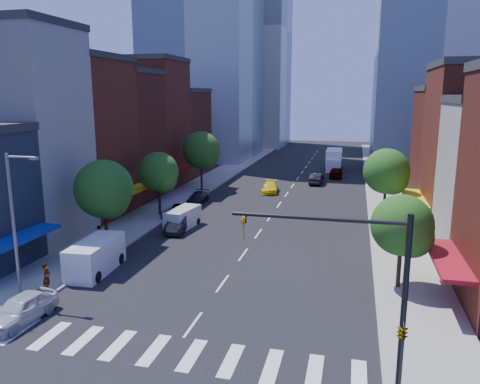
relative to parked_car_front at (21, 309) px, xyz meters
The scene contains 30 objects.
ground 9.74m from the parked_car_front, 11.89° to the left, with size 220.00×220.00×0.00m, color black.
sidewalk_left 42.11m from the parked_car_front, 94.09° to the left, with size 5.00×120.00×0.15m, color gray.
sidewalk_right 47.42m from the parked_car_front, 62.35° to the left, with size 5.00×120.00×0.15m, color gray.
crosswalk 9.58m from the parked_car_front, ahead, with size 19.00×3.00×0.01m, color silver.
bldg_left_1 19.89m from the parked_car_front, 129.40° to the left, with size 12.00×8.00×18.00m, color silver.
bldg_left_2 26.28m from the parked_car_front, 117.07° to the left, with size 12.00×9.00×16.00m, color maroon.
bldg_left_3 33.74m from the parked_car_front, 110.35° to the left, with size 12.00×8.00×15.00m, color #551E15.
bldg_left_4 41.86m from the parked_car_front, 106.23° to the left, with size 12.00×9.00×17.00m, color maroon.
bldg_left_5 50.65m from the parked_car_front, 103.21° to the left, with size 12.00×10.00×13.00m, color #551E15.
bldg_right_3 47.53m from the parked_car_front, 49.73° to the left, with size 12.00×10.00×13.00m, color #551E15.
tower_far_w 101.10m from the parked_car_front, 95.01° to the left, with size 18.00×18.00×56.00m, color #9EA5AD.
traffic_signal 19.89m from the parked_car_front, ahead, with size 7.24×2.24×8.00m.
streetlight 5.87m from the parked_car_front, 127.54° to the left, with size 2.25×0.25×9.00m.
tree_left_near 13.68m from the parked_car_front, 98.13° to the left, with size 4.80×4.80×7.30m.
tree_left_mid 24.28m from the parked_car_front, 94.42° to the left, with size 4.20×4.20×6.65m.
tree_left_far 38.22m from the parked_car_front, 92.79° to the left, with size 5.00×5.00×7.75m.
tree_right_near 23.61m from the parked_car_front, 25.13° to the left, with size 4.00×4.00×6.20m.
tree_right_far 35.27m from the parked_car_front, 52.86° to the left, with size 4.60×4.60×7.20m.
parked_car_front is the anchor object (origin of this frame).
parked_car_second 19.11m from the parked_car_front, 83.99° to the left, with size 1.62×4.63×1.53m, color black.
parked_car_third 23.90m from the parked_car_front, 90.00° to the left, with size 2.11×4.58×1.27m, color #999999.
parked_car_rear 30.54m from the parked_car_front, 90.00° to the left, with size 1.80×4.43×1.29m, color black.
cargo_van_near 7.76m from the parked_car_front, 89.93° to the left, with size 2.56×5.63×2.34m.
cargo_van_far 20.24m from the parked_car_front, 84.38° to the left, with size 2.40×4.72×1.92m.
taxi 39.48m from the parked_car_front, 79.45° to the left, with size 1.92×4.73×1.37m, color yellow.
traffic_car_oncoming 47.96m from the parked_car_front, 74.70° to the left, with size 1.65×4.73×1.56m, color black.
traffic_car_far 54.38m from the parked_car_front, 73.87° to the left, with size 1.90×4.73×1.61m, color #999999.
box_truck 61.69m from the parked_car_front, 76.50° to the left, with size 2.78×8.57×3.44m.
pedestrian_near 3.84m from the parked_car_front, 105.15° to the left, with size 0.70×0.46×1.92m, color #999999.
pedestrian_far 13.68m from the parked_car_front, 102.44° to the left, with size 0.77×0.60×1.59m, color #999999.
Camera 1 is at (8.31, -22.72, 12.57)m, focal length 35.00 mm.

